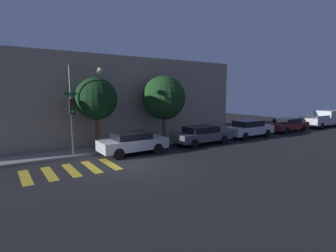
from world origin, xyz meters
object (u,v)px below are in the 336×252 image
Objects in this scene: traffic_light_pole at (79,98)px; sedan_tail_of_row at (288,124)px; tree_near_corner at (96,99)px; sedan_far_end at (249,128)px; sedan_near_corner at (133,143)px; tree_midblock at (164,98)px; sedan_middle at (202,134)px; pickup_truck at (322,119)px.

sedan_tail_of_row is at bearing -3.71° from traffic_light_pole.
sedan_far_end is at bearing -8.05° from tree_near_corner.
tree_midblock reaches higher than sedan_near_corner.
tree_near_corner reaches higher than sedan_near_corner.
sedan_far_end reaches higher than sedan_middle.
sedan_far_end is (10.97, 0.00, 0.03)m from sedan_near_corner.
sedan_far_end is at bearing -13.35° from tree_midblock.
pickup_truck is at bearing -0.00° from sedan_tail_of_row.
sedan_tail_of_row is 13.66m from tree_midblock.
sedan_near_corner is at bearing 180.00° from pickup_truck.
traffic_light_pole is 26.46m from pickup_truck.
pickup_truck is 1.12× the size of tree_near_corner.
sedan_middle is 0.99× the size of sedan_tail_of_row.
tree_midblock is at bearing 174.90° from pickup_truck.
pickup_truck reaches higher than sedan_middle.
traffic_light_pole is 1.07× the size of tree_midblock.
sedan_far_end is at bearing -5.25° from traffic_light_pole.
traffic_light_pole reaches higher than sedan_tail_of_row.
sedan_middle is at bearing -8.47° from traffic_light_pole.
pickup_truck is at bearing 0.00° from sedan_near_corner.
sedan_tail_of_row is at bearing 0.00° from sedan_near_corner.
sedan_tail_of_row is (11.06, 0.00, -0.02)m from sedan_middle.
sedan_near_corner is 0.92× the size of sedan_far_end.
tree_near_corner is (-1.64, 1.78, 2.69)m from sedan_near_corner.
tree_midblock is at bearing 4.63° from traffic_light_pole.
sedan_near_corner is at bearing -180.00° from sedan_middle.
sedan_far_end is 0.91× the size of tree_midblock.
sedan_far_end reaches higher than sedan_tail_of_row.
pickup_truck reaches higher than sedan_near_corner.
tree_near_corner reaches higher than pickup_truck.
sedan_middle is (5.67, 0.00, -0.01)m from sedan_near_corner.
traffic_light_pole is 1.13× the size of tree_near_corner.
sedan_near_corner is 0.91× the size of sedan_middle.
sedan_near_corner is 23.42m from pickup_truck.
pickup_truck is at bearing -2.77° from traffic_light_pole.
traffic_light_pole reaches higher than sedan_near_corner.
traffic_light_pole reaches higher than sedan_middle.
sedan_middle is at bearing 180.00° from sedan_tail_of_row.
sedan_near_corner is 0.88× the size of tree_near_corner.
tree_near_corner is 0.95× the size of tree_midblock.
tree_midblock is (-7.51, 1.78, 2.66)m from sedan_far_end.
traffic_light_pole is at bearing -157.44° from tree_near_corner.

